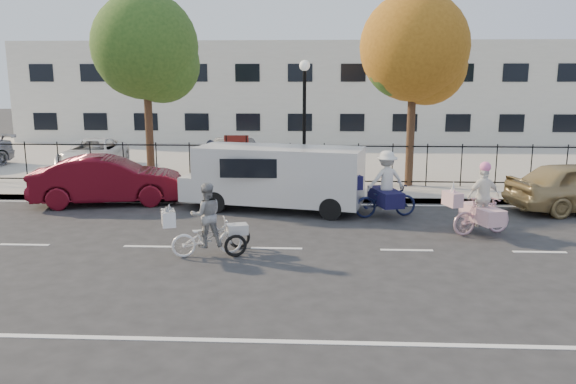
# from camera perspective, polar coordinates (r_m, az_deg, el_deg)

# --- Properties ---
(ground) EXTENTS (120.00, 120.00, 0.00)m
(ground) POSITION_cam_1_polar(r_m,az_deg,el_deg) (13.09, -1.17, -5.76)
(ground) COLOR #333334
(road_markings) EXTENTS (60.00, 9.52, 0.01)m
(road_markings) POSITION_cam_1_polar(r_m,az_deg,el_deg) (13.09, -1.17, -5.74)
(road_markings) COLOR silver
(road_markings) RESTS_ON ground
(curb) EXTENTS (60.00, 0.10, 0.15)m
(curb) POSITION_cam_1_polar(r_m,az_deg,el_deg) (17.95, -0.08, -0.77)
(curb) COLOR #A8A399
(curb) RESTS_ON ground
(sidewalk) EXTENTS (60.00, 2.20, 0.15)m
(sidewalk) POSITION_cam_1_polar(r_m,az_deg,el_deg) (18.98, 0.07, -0.10)
(sidewalk) COLOR #A8A399
(sidewalk) RESTS_ON ground
(parking_lot) EXTENTS (60.00, 15.60, 0.15)m
(parking_lot) POSITION_cam_1_polar(r_m,az_deg,el_deg) (27.75, 0.93, 3.58)
(parking_lot) COLOR #A8A399
(parking_lot) RESTS_ON ground
(iron_fence) EXTENTS (58.00, 0.06, 1.50)m
(iron_fence) POSITION_cam_1_polar(r_m,az_deg,el_deg) (19.91, 0.22, 2.86)
(iron_fence) COLOR black
(iron_fence) RESTS_ON sidewalk
(building) EXTENTS (34.00, 10.00, 6.00)m
(building) POSITION_cam_1_polar(r_m,az_deg,el_deg) (37.49, 1.44, 10.11)
(building) COLOR silver
(building) RESTS_ON ground
(lamppost) EXTENTS (0.36, 0.36, 4.33)m
(lamppost) POSITION_cam_1_polar(r_m,az_deg,el_deg) (19.29, 1.68, 9.18)
(lamppost) COLOR black
(lamppost) RESTS_ON sidewalk
(street_sign) EXTENTS (0.85, 0.06, 1.80)m
(street_sign) POSITION_cam_1_polar(r_m,az_deg,el_deg) (19.62, -5.25, 4.21)
(street_sign) COLOR black
(street_sign) RESTS_ON sidewalk
(zebra_trike) EXTENTS (1.90, 1.21, 1.64)m
(zebra_trike) POSITION_cam_1_polar(r_m,az_deg,el_deg) (12.56, -8.23, -3.61)
(zebra_trike) COLOR white
(zebra_trike) RESTS_ON ground
(unicorn_bike) EXTENTS (1.89, 1.37, 1.86)m
(unicorn_bike) POSITION_cam_1_polar(r_m,az_deg,el_deg) (14.88, 19.05, -1.54)
(unicorn_bike) COLOR #D6A3B0
(unicorn_bike) RESTS_ON ground
(bull_bike) EXTENTS (2.11, 1.48, 1.90)m
(bull_bike) POSITION_cam_1_polar(r_m,az_deg,el_deg) (16.10, 9.81, 0.12)
(bull_bike) COLOR #101535
(bull_bike) RESTS_ON ground
(white_van) EXTENTS (5.64, 2.80, 1.89)m
(white_van) POSITION_cam_1_polar(r_m,az_deg,el_deg) (16.66, -1.23, 1.68)
(white_van) COLOR silver
(white_van) RESTS_ON ground
(red_sedan) EXTENTS (4.83, 2.54, 1.51)m
(red_sedan) POSITION_cam_1_polar(r_m,az_deg,el_deg) (18.42, -17.78, 1.16)
(red_sedan) COLOR #530915
(red_sedan) RESTS_ON ground
(pedestrian) EXTENTS (0.68, 0.54, 1.64)m
(pedestrian) POSITION_cam_1_polar(r_m,az_deg,el_deg) (19.83, -7.87, 2.93)
(pedestrian) COLOR black
(pedestrian) RESTS_ON sidewalk
(lot_car_b) EXTENTS (2.43, 4.67, 1.26)m
(lot_car_b) POSITION_cam_1_polar(r_m,az_deg,el_deg) (24.86, -19.21, 3.66)
(lot_car_b) COLOR white
(lot_car_b) RESTS_ON parking_lot
(lot_car_c) EXTENTS (1.92, 4.09, 1.30)m
(lot_car_c) POSITION_cam_1_polar(r_m,az_deg,el_deg) (23.32, -5.81, 3.81)
(lot_car_c) COLOR #4C4F53
(lot_car_c) RESTS_ON parking_lot
(tree_west) EXTENTS (3.75, 3.75, 6.87)m
(tree_west) POSITION_cam_1_polar(r_m,az_deg,el_deg) (21.01, -13.86, 13.67)
(tree_west) COLOR #442D1D
(tree_west) RESTS_ON ground
(tree_mid) EXTENTS (3.70, 3.70, 6.77)m
(tree_mid) POSITION_cam_1_polar(r_m,az_deg,el_deg) (20.15, 13.06, 13.63)
(tree_mid) COLOR #442D1D
(tree_mid) RESTS_ON ground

